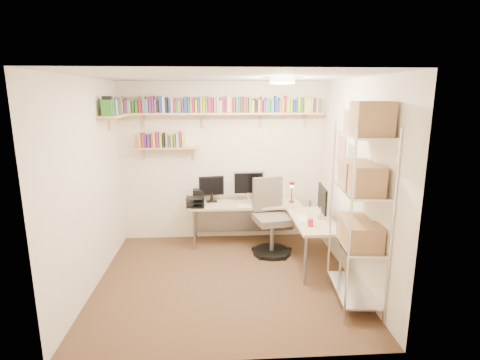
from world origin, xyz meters
name	(u,v)px	position (x,y,z in m)	size (l,w,h in m)	color
ground	(226,279)	(0.00, 0.00, 0.00)	(3.20, 3.20, 0.00)	#412A1C
room_shell	(225,160)	(0.00, 0.00, 1.55)	(3.24, 3.04, 2.52)	beige
wall_shelves	(195,113)	(-0.41, 1.30, 2.03)	(3.12, 1.09, 0.80)	tan
corner_desk	(255,208)	(0.47, 0.97, 0.65)	(2.02, 1.67, 1.14)	beige
office_chair	(271,222)	(0.69, 0.81, 0.47)	(0.59, 0.60, 1.11)	black
wire_rack	(362,181)	(1.42, -0.65, 1.42)	(0.50, 0.90, 2.24)	silver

